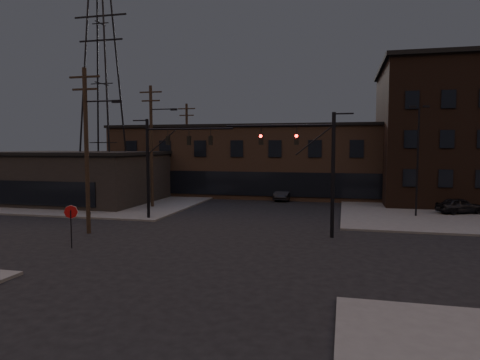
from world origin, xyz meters
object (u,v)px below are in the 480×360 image
at_px(traffic_signal_near, 315,161).
at_px(parked_car_lot_a, 460,206).
at_px(stop_sign, 71,216).
at_px(car_crossing, 285,193).
at_px(traffic_signal_far, 163,157).

distance_m(traffic_signal_near, parked_car_lot_a, 16.92).
distance_m(traffic_signal_near, stop_sign, 15.17).
bearing_deg(traffic_signal_near, parked_car_lot_a, 45.68).
bearing_deg(stop_sign, car_crossing, 70.20).
distance_m(traffic_signal_far, car_crossing, 17.32).
bearing_deg(traffic_signal_near, car_crossing, 103.39).
distance_m(stop_sign, parked_car_lot_a, 30.82).
relative_size(traffic_signal_near, traffic_signal_far, 1.00).
distance_m(traffic_signal_near, traffic_signal_far, 12.57).
height_order(traffic_signal_far, stop_sign, traffic_signal_far).
bearing_deg(car_crossing, parked_car_lot_a, -17.07).
height_order(traffic_signal_near, parked_car_lot_a, traffic_signal_near).
bearing_deg(traffic_signal_far, traffic_signal_near, -16.17).
relative_size(traffic_signal_near, parked_car_lot_a, 2.04).
xyz_separation_m(parked_car_lot_a, car_crossing, (-15.86, 6.68, -0.07)).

